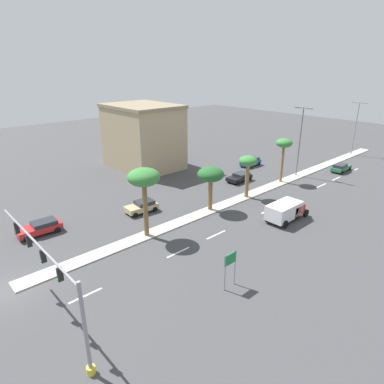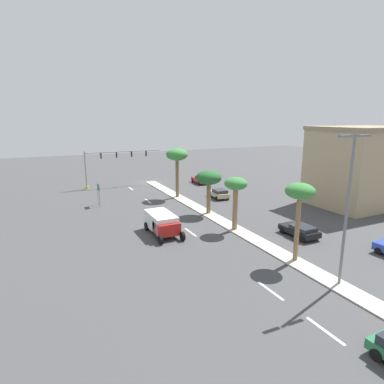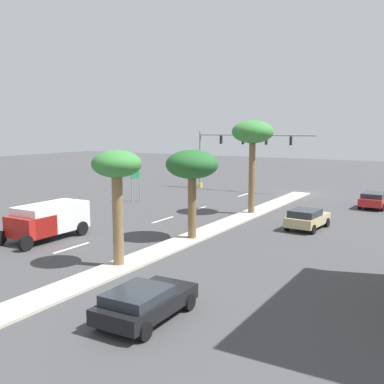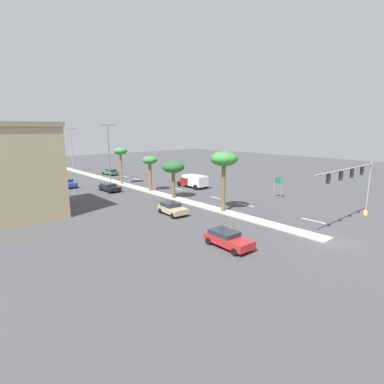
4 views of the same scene
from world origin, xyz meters
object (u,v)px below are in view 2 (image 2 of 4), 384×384
Objects in this scene: palm_tree_near at (177,156)px; palm_tree_outboard at (300,195)px; box_truck at (162,223)px; palm_tree_leading at (209,179)px; directional_road_sign at (98,190)px; commercial_building at (361,166)px; palm_tree_far at (236,187)px; sedan_black_trailing at (300,230)px; sedan_tan_outboard at (219,193)px; traffic_signal_gantry at (107,163)px; sedan_red_right at (201,179)px; street_lamp_left at (348,200)px.

palm_tree_near is 25.23m from palm_tree_outboard.
palm_tree_outboard reaches higher than box_truck.
palm_tree_outboard is (-0.08, 15.51, 1.25)m from palm_tree_leading.
directional_road_sign is 36.16m from commercial_building.
palm_tree_far is 7.90m from sedan_black_trailing.
palm_tree_leading is at bearing 91.15° from palm_tree_near.
sedan_black_trailing is 0.74× the size of box_truck.
palm_tree_far is at bearing -42.58° from sedan_black_trailing.
directional_road_sign is 0.77× the size of sedan_tan_outboard.
palm_tree_near is 9.87m from palm_tree_leading.
traffic_signal_gantry is 23.44m from palm_tree_leading.
palm_tree_near is at bearing 44.96° from sedan_red_right.
box_truck is at bearing 40.04° from sedan_tan_outboard.
palm_tree_far is at bearing 105.43° from traffic_signal_gantry.
traffic_signal_gantry reaches higher than box_truck.
street_lamp_left is 27.64m from sedan_tan_outboard.
palm_tree_near is at bearing -34.55° from commercial_building.
palm_tree_outboard reaches higher than sedan_red_right.
directional_road_sign is 20.27m from palm_tree_far.
directional_road_sign reaches higher than sedan_black_trailing.
box_truck is (15.76, 22.29, 0.47)m from sedan_red_right.
palm_tree_near is 22.20m from sedan_black_trailing.
sedan_tan_outboard is 0.71× the size of box_truck.
palm_tree_near is at bearing 179.44° from directional_road_sign.
palm_tree_leading is 1.21× the size of sedan_red_right.
commercial_building is 19.98m from sedan_tan_outboard.
palm_tree_far is at bearing -87.88° from street_lamp_left.
palm_tree_near reaches higher than sedan_black_trailing.
sedan_red_right reaches higher than sedan_black_trailing.
traffic_signal_gantry is 42.86m from street_lamp_left.
traffic_signal_gantry is 3.03× the size of sedan_red_right.
street_lamp_left is 2.40× the size of sedan_red_right.
sedan_red_right is (-16.13, 4.17, -3.51)m from traffic_signal_gantry.
street_lamp_left is (-0.34, 29.74, 0.08)m from palm_tree_near.
street_lamp_left is 1.90× the size of box_truck.
palm_tree_near reaches higher than box_truck.
palm_tree_leading reaches higher than sedan_red_right.
commercial_building is 25.75m from palm_tree_near.
street_lamp_left reaches higher than box_truck.
traffic_signal_gantry is at bearing -42.54° from commercial_building.
palm_tree_outboard is (-0.43, 8.86, 1.02)m from palm_tree_far.
traffic_signal_gantry reaches higher than palm_tree_far.
palm_tree_near is at bearing -89.35° from street_lamp_left.
palm_tree_leading is 0.96× the size of box_truck.
directional_road_sign is 14.92m from box_truck.
palm_tree_far is at bearing 66.90° from sedan_tan_outboard.
sedan_black_trailing is at bearing 112.39° from palm_tree_leading.
commercial_building is 1.70× the size of palm_tree_near.
palm_tree_outboard reaches higher than palm_tree_far.
sedan_black_trailing is (-4.98, 4.57, -4.08)m from palm_tree_far.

